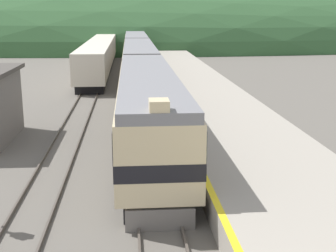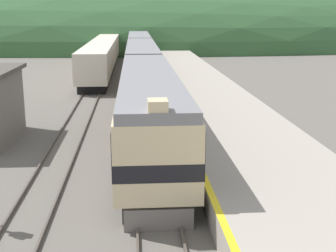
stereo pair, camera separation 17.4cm
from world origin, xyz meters
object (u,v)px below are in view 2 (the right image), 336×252
at_px(carriage_second, 142,63).
at_px(carriage_fourth, 138,38).
at_px(siding_train, 103,55).
at_px(carriage_third, 139,47).
at_px(express_train_lead_car, 149,108).

bearing_deg(carriage_second, carriage_fourth, 90.00).
distance_m(carriage_second, siding_train, 13.64).
xyz_separation_m(carriage_third, siding_train, (-4.49, -8.14, -0.34)).
distance_m(express_train_lead_car, carriage_second, 21.15).
height_order(express_train_lead_car, carriage_fourth, express_train_lead_car).
height_order(carriage_third, siding_train, carriage_third).
xyz_separation_m(carriage_second, carriage_third, (0.00, 21.02, 0.00)).
xyz_separation_m(carriage_second, siding_train, (-4.49, 12.88, -0.34)).
bearing_deg(siding_train, carriage_second, -70.79).
distance_m(carriage_second, carriage_fourth, 42.04).
bearing_deg(carriage_third, carriage_fourth, 90.00).
distance_m(carriage_third, siding_train, 9.30).
bearing_deg(carriage_fourth, carriage_second, -90.00).
relative_size(carriage_second, siding_train, 0.56).
relative_size(carriage_second, carriage_third, 1.00).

